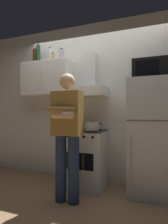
% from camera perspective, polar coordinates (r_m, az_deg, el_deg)
% --- Properties ---
extents(ground_plane, '(7.00, 7.00, 0.00)m').
position_cam_1_polar(ground_plane, '(2.87, 0.00, -23.62)').
color(ground_plane, olive).
extents(back_wall_tiled, '(4.80, 0.10, 2.70)m').
position_cam_1_polar(back_wall_tiled, '(3.22, 3.71, 3.45)').
color(back_wall_tiled, silver).
rests_on(back_wall_tiled, ground_plane).
extents(upper_cabinet, '(0.90, 0.37, 0.60)m').
position_cam_1_polar(upper_cabinet, '(3.41, -11.45, 10.00)').
color(upper_cabinet, white).
extents(stove_oven, '(0.60, 0.62, 0.87)m').
position_cam_1_polar(stove_oven, '(2.97, 0.78, -14.01)').
color(stove_oven, silver).
rests_on(stove_oven, ground_plane).
extents(range_hood, '(0.60, 0.44, 0.75)m').
position_cam_1_polar(range_hood, '(3.05, 1.58, 8.35)').
color(range_hood, white).
extents(refrigerator, '(0.60, 0.62, 1.60)m').
position_cam_1_polar(refrigerator, '(2.75, 19.97, -7.30)').
color(refrigerator, silver).
rests_on(refrigerator, ground_plane).
extents(microwave, '(0.48, 0.37, 0.28)m').
position_cam_1_polar(microwave, '(2.82, 19.89, 12.11)').
color(microwave, black).
rests_on(microwave, refrigerator).
extents(person_standing, '(0.38, 0.33, 1.64)m').
position_cam_1_polar(person_standing, '(2.36, -5.31, -5.97)').
color(person_standing, navy).
rests_on(person_standing, ground_plane).
extents(cooking_pot, '(0.31, 0.21, 0.13)m').
position_cam_1_polar(cooking_pot, '(2.75, 2.51, -4.45)').
color(cooking_pot, '#B7BABF').
rests_on(cooking_pot, stove_oven).
extents(bottle_canister_steel, '(0.09, 0.09, 0.21)m').
position_cam_1_polar(bottle_canister_steel, '(3.37, -7.00, 17.16)').
color(bottle_canister_steel, '#B2B5BA').
rests_on(bottle_canister_steel, upper_cabinet).
extents(bottle_spice_jar, '(0.06, 0.06, 0.16)m').
position_cam_1_polar(bottle_spice_jar, '(3.43, -9.69, 16.35)').
color(bottle_spice_jar, gold).
rests_on(bottle_spice_jar, upper_cabinet).
extents(bottle_wine_green, '(0.07, 0.07, 0.34)m').
position_cam_1_polar(bottle_wine_green, '(3.60, -14.00, 17.05)').
color(bottle_wine_green, '#19471E').
rests_on(bottle_wine_green, upper_cabinet).
extents(bottle_rum_dark, '(0.07, 0.07, 0.30)m').
position_cam_1_polar(bottle_rum_dark, '(3.70, -15.04, 16.21)').
color(bottle_rum_dark, '#47230F').
rests_on(bottle_rum_dark, upper_cabinet).
extents(bottle_vodka_clear, '(0.07, 0.07, 0.28)m').
position_cam_1_polar(bottle_vodka_clear, '(3.53, -10.56, 16.91)').
color(bottle_vodka_clear, silver).
rests_on(bottle_vodka_clear, upper_cabinet).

